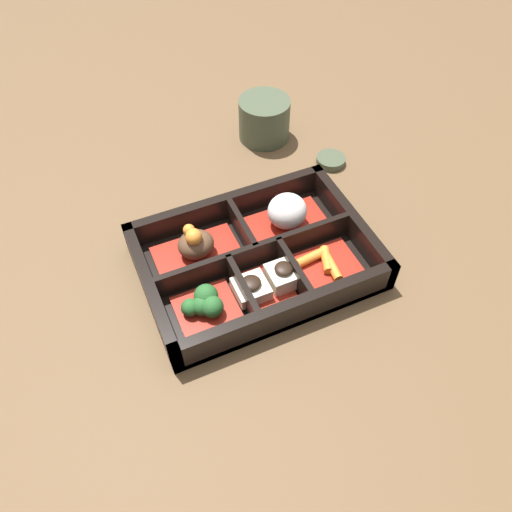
{
  "coord_description": "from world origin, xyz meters",
  "views": [
    {
      "loc": [
        -0.17,
        -0.39,
        0.54
      ],
      "look_at": [
        0.0,
        0.0,
        0.03
      ],
      "focal_mm": 35.0,
      "sensor_mm": 36.0,
      "label": 1
    }
  ],
  "objects": [
    {
      "name": "tea_cup",
      "position": [
        0.13,
        0.26,
        0.04
      ],
      "size": [
        0.09,
        0.09,
        0.07
      ],
      "color": "#424C38",
      "rests_on": "ground_plane"
    },
    {
      "name": "bowl_carrots",
      "position": [
        0.08,
        -0.04,
        0.02
      ],
      "size": [
        0.08,
        0.07,
        0.02
      ],
      "color": "maroon",
      "rests_on": "bento_base"
    },
    {
      "name": "ground_plane",
      "position": [
        0.0,
        0.0,
        0.0
      ],
      "size": [
        3.0,
        3.0,
        0.0
      ],
      "primitive_type": "plane",
      "color": "brown"
    },
    {
      "name": "bento_base",
      "position": [
        0.0,
        0.0,
        0.01
      ],
      "size": [
        0.31,
        0.21,
        0.01
      ],
      "color": "black",
      "rests_on": "ground_plane"
    },
    {
      "name": "bowl_rice",
      "position": [
        0.07,
        0.05,
        0.03
      ],
      "size": [
        0.12,
        0.07,
        0.05
      ],
      "color": "maroon",
      "rests_on": "bento_base"
    },
    {
      "name": "bowl_stew",
      "position": [
        -0.07,
        0.05,
        0.03
      ],
      "size": [
        0.12,
        0.07,
        0.06
      ],
      "color": "maroon",
      "rests_on": "bento_base"
    },
    {
      "name": "bowl_tofu",
      "position": [
        -0.0,
        -0.05,
        0.02
      ],
      "size": [
        0.09,
        0.07,
        0.04
      ],
      "color": "maroon",
      "rests_on": "bento_base"
    },
    {
      "name": "sauce_dish",
      "position": [
        0.2,
        0.15,
        0.01
      ],
      "size": [
        0.05,
        0.05,
        0.01
      ],
      "color": "#424C38",
      "rests_on": "ground_plane"
    },
    {
      "name": "bento_rim",
      "position": [
        -0.0,
        -0.0,
        0.02
      ],
      "size": [
        0.31,
        0.21,
        0.05
      ],
      "color": "black",
      "rests_on": "ground_plane"
    },
    {
      "name": "bowl_greens",
      "position": [
        -0.09,
        -0.05,
        0.02
      ],
      "size": [
        0.08,
        0.07,
        0.04
      ],
      "color": "maroon",
      "rests_on": "bento_base"
    }
  ]
}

